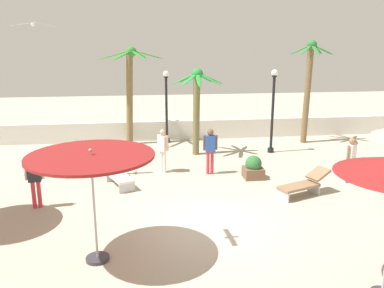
# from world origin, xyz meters

# --- Properties ---
(ground_plane) EXTENTS (56.00, 56.00, 0.00)m
(ground_plane) POSITION_xyz_m (0.00, 0.00, 0.00)
(ground_plane) COLOR #B2A893
(boundary_wall) EXTENTS (25.20, 0.30, 0.98)m
(boundary_wall) POSITION_xyz_m (0.00, 9.92, 0.49)
(boundary_wall) COLOR silver
(boundary_wall) RESTS_ON ground_plane
(patio_umbrella_2) EXTENTS (2.74, 2.74, 2.65)m
(patio_umbrella_2) POSITION_xyz_m (-2.84, -1.44, 2.35)
(patio_umbrella_2) COLOR #333338
(patio_umbrella_2) RESTS_ON ground_plane
(palm_tree_0) EXTENTS (3.08, 2.86, 4.68)m
(palm_tree_0) POSITION_xyz_m (-2.20, 9.30, 2.98)
(palm_tree_0) COLOR brown
(palm_tree_0) RESTS_ON ground_plane
(palm_tree_1) EXTENTS (2.25, 2.25, 3.80)m
(palm_tree_1) POSITION_xyz_m (0.69, 7.04, 2.47)
(palm_tree_1) COLOR olive
(palm_tree_1) RESTS_ON ground_plane
(palm_tree_2) EXTENTS (2.07, 2.08, 4.98)m
(palm_tree_2) POSITION_xyz_m (6.35, 8.48, 3.13)
(palm_tree_2) COLOR brown
(palm_tree_2) RESTS_ON ground_plane
(lamp_post_0) EXTENTS (0.29, 0.29, 3.72)m
(lamp_post_0) POSITION_xyz_m (4.07, 6.91, 1.99)
(lamp_post_0) COLOR black
(lamp_post_0) RESTS_ON ground_plane
(lamp_post_1) EXTENTS (0.30, 0.30, 3.54)m
(lamp_post_1) POSITION_xyz_m (-0.48, 9.35, 1.92)
(lamp_post_1) COLOR black
(lamp_post_1) RESTS_ON ground_plane
(lounge_chair_0) EXTENTS (1.22, 1.93, 0.82)m
(lounge_chair_0) POSITION_xyz_m (-2.62, 3.55, 0.40)
(lounge_chair_0) COLOR #B7B7BC
(lounge_chair_0) RESTS_ON ground_plane
(lounge_chair_1) EXTENTS (1.92, 1.18, 0.82)m
(lounge_chair_1) POSITION_xyz_m (3.44, 1.72, 0.40)
(lounge_chair_1) COLOR #B7B7BC
(lounge_chair_1) RESTS_ON ground_plane
(guest_0) EXTENTS (0.42, 0.44, 1.69)m
(guest_0) POSITION_xyz_m (-0.95, 4.71, 1.02)
(guest_0) COLOR silver
(guest_0) RESTS_ON ground_plane
(guest_1) EXTENTS (0.56, 0.28, 1.67)m
(guest_1) POSITION_xyz_m (-4.93, 1.83, 1.01)
(guest_1) COLOR #D8333F
(guest_1) RESTS_ON ground_plane
(guest_2) EXTENTS (0.56, 0.25, 1.74)m
(guest_2) POSITION_xyz_m (0.79, 4.26, 1.06)
(guest_2) COLOR #D8333F
(guest_2) RESTS_ON ground_plane
(guest_3) EXTENTS (0.47, 0.41, 1.62)m
(guest_3) POSITION_xyz_m (5.53, 2.70, 0.98)
(guest_3) COLOR #3359B2
(guest_3) RESTS_ON ground_plane
(seagull_1) EXTENTS (1.39, 0.38, 0.17)m
(seagull_1) POSITION_xyz_m (-5.16, 4.31, 5.42)
(seagull_1) COLOR white
(planter) EXTENTS (0.70, 0.70, 0.85)m
(planter) POSITION_xyz_m (2.29, 3.58, 0.38)
(planter) COLOR brown
(planter) RESTS_ON ground_plane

